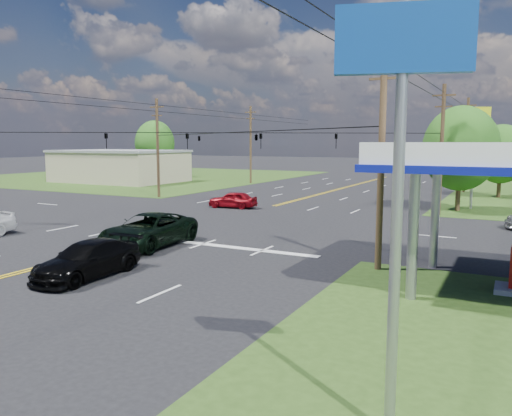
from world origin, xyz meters
The scene contains 19 objects.
ground centered at (0.00, 12.00, 0.00)m, with size 280.00×280.00×0.00m, color black.
grass_nw centered at (-35.00, 44.00, 0.00)m, with size 46.00×48.00×0.03m, color #274215.
stop_bar centered at (5.00, 4.00, 0.00)m, with size 10.00×0.50×0.02m, color silver.
retail_nw centered at (-30.00, 34.00, 2.00)m, with size 16.00×11.00×4.00m, color tan.
pole_se centered at (13.00, 3.00, 4.92)m, with size 1.60×0.28×9.50m.
pole_nw centered at (-13.00, 21.00, 4.92)m, with size 1.60×0.28×9.50m.
pole_ne centered at (13.00, 21.00, 4.92)m, with size 1.60×0.28×9.50m.
pole_left_far centered at (-13.00, 40.00, 5.17)m, with size 1.60×0.28×10.00m.
pole_right_far centered at (13.00, 40.00, 5.17)m, with size 1.60×0.28×10.00m.
span_wire_signals centered at (0.00, 12.00, 6.00)m, with size 26.00×18.00×1.13m.
power_lines centered at (0.00, 10.00, 8.60)m, with size 26.04×100.00×0.64m.
tree_right_a centered at (14.00, 24.00, 4.87)m, with size 5.70×5.70×8.18m.
tree_right_b centered at (16.50, 36.00, 4.22)m, with size 4.94×4.94×7.09m.
tree_far_l centered at (-32.00, 44.00, 5.19)m, with size 6.08×6.08×8.72m.
pickup_dkgreen centered at (1.29, 2.28, 0.84)m, with size 2.80×6.07×1.69m, color black.
suv_black centered at (3.00, -3.51, 0.71)m, with size 1.99×4.89×1.42m, color black.
sedan_red centered at (-2.57, 17.50, 0.68)m, with size 1.61×3.99×1.36m, color maroon.
polesign_se centered at (16.19, -8.94, 5.99)m, with size 2.21×0.91×7.64m.
polesign_ne centered at (14.83, 25.63, 6.35)m, with size 2.14×1.16×8.14m.
Camera 1 is at (17.98, -17.61, 5.35)m, focal length 35.00 mm.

